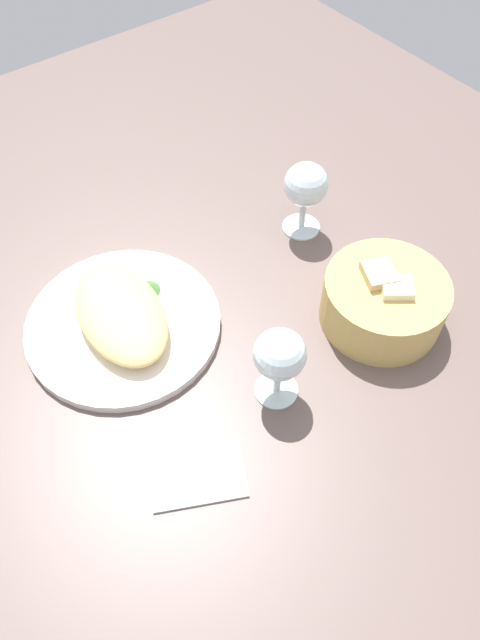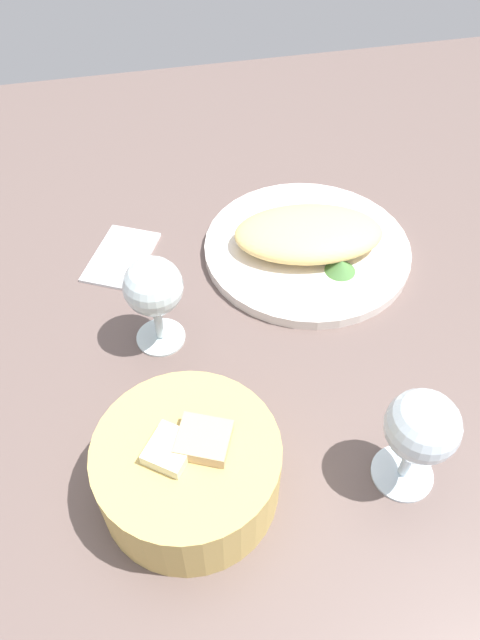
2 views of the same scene
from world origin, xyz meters
The scene contains 8 objects.
ground_plane centered at (0.00, 0.00, -1.00)cm, with size 140.00×140.00×2.00cm, color brown.
plate centered at (0.13, -14.88, 0.70)cm, with size 26.77×26.77×1.40cm, color white.
omelette centered at (0.13, -14.88, 3.31)cm, with size 19.01×11.12×3.82cm, color #ECC876.
lettuce_garnish centered at (-2.60, -9.37, 2.26)cm, with size 3.88×3.88×1.72cm, color #497D3B.
bread_basket centered at (20.10, 14.44, 3.81)cm, with size 16.72×16.72×8.60cm.
wine_glass_near centered at (20.57, -4.47, 7.89)cm, with size 6.45×6.45×11.74cm.
wine_glass_far centered at (-0.20, 17.45, 8.13)cm, with size 6.62×6.62×12.10cm.
folded_napkin centered at (23.89, -19.07, 0.40)cm, with size 11.00×7.00×0.80cm, color white.
Camera 2 is at (20.92, 40.05, 52.97)cm, focal length 33.32 mm.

